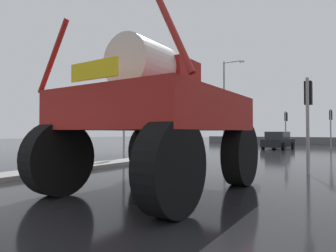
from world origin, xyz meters
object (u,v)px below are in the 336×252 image
traffic_signal_near_left (126,112)px  bare_tree_left (151,80)px  traffic_signal_far_right (331,120)px  streetlight_far_left (226,99)px  traffic_signal_far_left (286,121)px  traffic_signal_near_right (308,104)px  sedan_ahead (278,141)px  oversize_sprayer (157,117)px

traffic_signal_near_left → bare_tree_left: bearing=117.6°
traffic_signal_far_right → streetlight_far_left: streetlight_far_left is taller
traffic_signal_far_left → streetlight_far_left: size_ratio=0.39×
traffic_signal_near_left → traffic_signal_near_right: size_ratio=1.04×
sedan_ahead → traffic_signal_far_left: size_ratio=1.21×
traffic_signal_far_left → bare_tree_left: (-7.82, -11.40, 3.08)m
streetlight_far_left → bare_tree_left: bearing=-100.5°
sedan_ahead → traffic_signal_near_right: bearing=-158.2°
traffic_signal_far_right → streetlight_far_left: 10.01m
traffic_signal_far_right → oversize_sprayer: bearing=-95.3°
traffic_signal_near_left → streetlight_far_left: streetlight_far_left is taller
traffic_signal_near_left → traffic_signal_far_right: (8.10, 18.14, 0.01)m
sedan_ahead → streetlight_far_left: (-5.75, 1.96, 4.31)m
streetlight_far_left → bare_tree_left: size_ratio=1.21×
traffic_signal_far_left → traffic_signal_near_right: bearing=-76.3°
oversize_sprayer → traffic_signal_near_right: size_ratio=1.58×
traffic_signal_near_right → streetlight_far_left: 20.27m
traffic_signal_far_left → streetlight_far_left: (-5.87, -0.86, 2.48)m
sedan_ahead → traffic_signal_near_right: (4.53, -15.33, 1.76)m
traffic_signal_far_right → bare_tree_left: size_ratio=0.47×
traffic_signal_far_left → bare_tree_left: bearing=-124.5°
traffic_signal_near_right → traffic_signal_far_left: traffic_signal_far_left is taller
oversize_sprayer → traffic_signal_near_left: oversize_sprayer is taller
oversize_sprayer → traffic_signal_far_left: 23.53m
oversize_sprayer → traffic_signal_near_right: bearing=-28.6°
traffic_signal_near_right → bare_tree_left: bearing=151.1°
traffic_signal_far_right → bare_tree_left: bare_tree_left is taller
traffic_signal_far_left → traffic_signal_far_right: 3.80m
oversize_sprayer → streetlight_far_left: size_ratio=0.59×
streetlight_far_left → sedan_ahead: bearing=-18.8°
traffic_signal_near_left → bare_tree_left: bare_tree_left is taller
oversize_sprayer → traffic_signal_far_left: bearing=3.1°
traffic_signal_far_left → traffic_signal_far_right: bearing=-0.0°
sedan_ahead → streetlight_far_left: streetlight_far_left is taller
traffic_signal_near_left → traffic_signal_near_right: (8.71, 0.00, -0.09)m
traffic_signal_far_left → bare_tree_left: bare_tree_left is taller
streetlight_far_left → bare_tree_left: streetlight_far_left is taller
traffic_signal_far_left → traffic_signal_far_right: traffic_signal_far_right is taller
traffic_signal_near_left → bare_tree_left: size_ratio=0.47×
sedan_ahead → traffic_signal_near_left: bearing=170.1°
traffic_signal_near_left → streetlight_far_left: bearing=95.2°
bare_tree_left → oversize_sprayer: bearing=-52.0°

